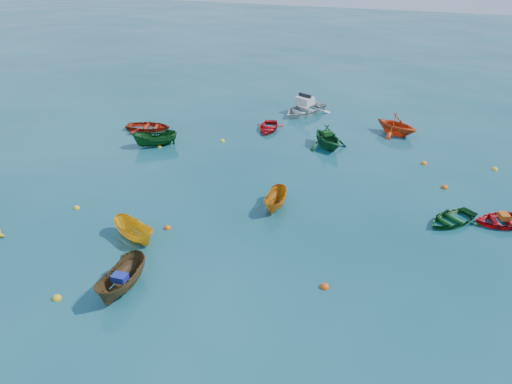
% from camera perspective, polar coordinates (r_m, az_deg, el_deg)
% --- Properties ---
extents(ground, '(160.00, 160.00, 0.00)m').
position_cam_1_polar(ground, '(22.92, -4.01, -6.43)').
color(ground, '#0A3B49').
rests_on(ground, ground).
extents(sampan_brown_mid, '(1.26, 3.14, 1.20)m').
position_cam_1_polar(sampan_brown_mid, '(21.15, -14.85, -10.81)').
color(sampan_brown_mid, '#503A1C').
rests_on(sampan_brown_mid, ground).
extents(sampan_yellow_mid, '(2.92, 2.12, 1.06)m').
position_cam_1_polar(sampan_yellow_mid, '(24.15, -13.60, -5.29)').
color(sampan_yellow_mid, yellow).
rests_on(sampan_yellow_mid, ground).
extents(dinghy_green_e, '(3.43, 3.53, 0.60)m').
position_cam_1_polar(dinghy_green_e, '(26.60, 21.38, -3.25)').
color(dinghy_green_e, '#13521D').
rests_on(dinghy_green_e, ground).
extents(dinghy_red_nw, '(3.62, 2.92, 0.66)m').
position_cam_1_polar(dinghy_red_nw, '(37.25, -12.14, 6.98)').
color(dinghy_red_nw, '#A4210D').
rests_on(dinghy_red_nw, ground).
extents(sampan_orange_n, '(1.12, 2.64, 1.00)m').
position_cam_1_polar(sampan_orange_n, '(26.07, 2.26, -1.79)').
color(sampan_orange_n, '#C06E12').
rests_on(sampan_orange_n, ground).
extents(dinghy_green_n, '(4.01, 4.07, 1.62)m').
position_cam_1_polar(dinghy_green_n, '(33.73, 8.09, 5.10)').
color(dinghy_green_n, '#124E25').
rests_on(dinghy_green_n, ground).
extents(dinghy_red_ne, '(3.58, 3.04, 0.63)m').
position_cam_1_polar(dinghy_red_ne, '(27.52, 26.46, -3.29)').
color(dinghy_red_ne, red).
rests_on(dinghy_red_ne, ground).
extents(dinghy_red_far, '(2.39, 3.06, 0.58)m').
position_cam_1_polar(dinghy_red_far, '(36.41, 1.41, 7.12)').
color(dinghy_red_far, red).
rests_on(dinghy_red_far, ground).
extents(dinghy_orange_far, '(4.03, 3.86, 1.65)m').
position_cam_1_polar(dinghy_orange_far, '(36.94, 15.64, 6.38)').
color(dinghy_orange_far, '#D24013').
rests_on(dinghy_orange_far, ground).
extents(sampan_green_far, '(3.06, 2.53, 1.14)m').
position_cam_1_polar(sampan_green_far, '(34.21, -11.37, 5.16)').
color(sampan_green_far, '#104517').
rests_on(sampan_green_far, ground).
extents(motorboat_white, '(4.56, 5.12, 1.48)m').
position_cam_1_polar(motorboat_white, '(40.02, 5.54, 8.94)').
color(motorboat_white, silver).
rests_on(motorboat_white, ground).
extents(tarp_blue_a, '(0.59, 0.45, 0.28)m').
position_cam_1_polar(tarp_blue_a, '(20.60, -15.31, -9.44)').
color(tarp_blue_a, navy).
rests_on(tarp_blue_a, sampan_brown_mid).
extents(tarp_green_b, '(0.76, 0.74, 0.29)m').
position_cam_1_polar(tarp_green_b, '(33.45, 8.12, 6.68)').
color(tarp_green_b, '#134D18').
rests_on(tarp_green_b, dinghy_green_n).
extents(tarp_orange_b, '(0.59, 0.67, 0.27)m').
position_cam_1_polar(tarp_orange_b, '(27.26, 26.47, -2.48)').
color(tarp_orange_b, '#B35212').
rests_on(tarp_orange_b, dinghy_red_ne).
extents(buoy_ye_a, '(0.37, 0.37, 0.37)m').
position_cam_1_polar(buoy_ye_a, '(21.54, -21.78, -11.27)').
color(buoy_ye_a, gold).
rests_on(buoy_ye_a, ground).
extents(buoy_or_b, '(0.38, 0.38, 0.38)m').
position_cam_1_polar(buoy_or_b, '(20.80, 7.84, -10.75)').
color(buoy_or_b, '#CF4D0B').
rests_on(buoy_or_b, ground).
extents(buoy_ye_b, '(0.32, 0.32, 0.32)m').
position_cam_1_polar(buoy_ye_b, '(27.61, -19.81, -1.77)').
color(buoy_ye_b, yellow).
rests_on(buoy_ye_b, ground).
extents(buoy_or_c, '(0.34, 0.34, 0.34)m').
position_cam_1_polar(buoy_or_c, '(24.67, -10.08, -4.12)').
color(buoy_or_c, '#D65B0B').
rests_on(buoy_or_c, ground).
extents(buoy_ye_c, '(0.32, 0.32, 0.32)m').
position_cam_1_polar(buoy_ye_c, '(34.42, -3.85, 5.81)').
color(buoy_ye_c, yellow).
rests_on(buoy_ye_c, ground).
extents(buoy_or_d, '(0.36, 0.36, 0.36)m').
position_cam_1_polar(buoy_or_d, '(32.62, 18.62, 3.05)').
color(buoy_or_d, orange).
rests_on(buoy_or_d, ground).
extents(buoy_ye_d, '(0.29, 0.29, 0.29)m').
position_cam_1_polar(buoy_ye_d, '(34.00, -10.95, 5.06)').
color(buoy_ye_d, gold).
rests_on(buoy_ye_d, ground).
extents(buoy_or_e, '(0.38, 0.38, 0.38)m').
position_cam_1_polar(buoy_or_e, '(29.95, 20.72, 0.43)').
color(buoy_or_e, '#CF4B0B').
rests_on(buoy_or_e, ground).
extents(buoy_ye_e, '(0.36, 0.36, 0.36)m').
position_cam_1_polar(buoy_ye_e, '(33.44, 25.61, 2.31)').
color(buoy_ye_e, yellow).
rests_on(buoy_ye_e, ground).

